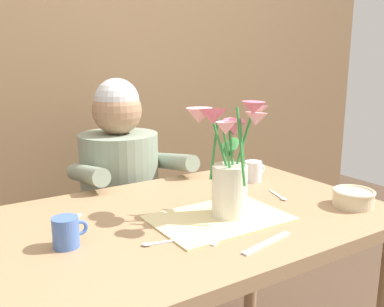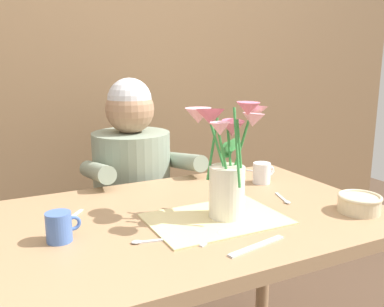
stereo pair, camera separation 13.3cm
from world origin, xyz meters
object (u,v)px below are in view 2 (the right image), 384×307
flower_vase (227,159)px  dinner_knife (257,246)px  seated_person (133,206)px  coffee_cup (262,173)px  ceramic_bowl (359,203)px  ceramic_mug (59,227)px

flower_vase → dinner_knife: 0.29m
seated_person → flower_vase: (0.07, -0.69, 0.36)m
flower_vase → coffee_cup: flower_vase is taller
flower_vase → ceramic_bowl: bearing=-20.8°
seated_person → flower_vase: bearing=-87.6°
ceramic_bowl → coffee_cup: bearing=102.1°
flower_vase → ceramic_mug: flower_vase is taller
seated_person → ceramic_mug: size_ratio=12.20×
seated_person → ceramic_bowl: (0.47, -0.84, 0.21)m
dinner_knife → ceramic_mug: bearing=137.9°
flower_vase → ceramic_mug: bearing=174.3°
coffee_cup → ceramic_mug: 0.82m
ceramic_bowl → dinner_knife: bearing=-171.5°
flower_vase → ceramic_mug: (-0.48, 0.05, -0.14)m
coffee_cup → ceramic_bowl: bearing=-77.9°
ceramic_bowl → ceramic_mug: (-0.88, 0.20, 0.01)m
seated_person → coffee_cup: 0.62m
seated_person → coffee_cup: bearing=-52.4°
dinner_knife → ceramic_mug: size_ratio=2.04×
dinner_knife → coffee_cup: coffee_cup is taller
flower_vase → ceramic_bowl: (0.40, -0.15, -0.15)m
seated_person → flower_vase: 0.78m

